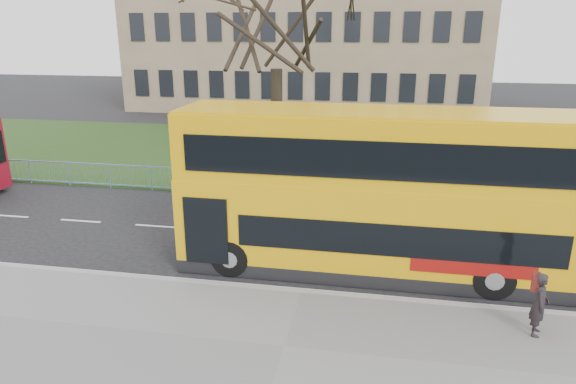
{
  "coord_description": "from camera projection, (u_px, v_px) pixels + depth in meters",
  "views": [
    {
      "loc": [
        1.83,
        -13.79,
        6.86
      ],
      "look_at": [
        -0.83,
        1.0,
        2.07
      ],
      "focal_mm": 32.0,
      "sensor_mm": 36.0,
      "label": 1
    }
  ],
  "objects": [
    {
      "name": "kerb",
      "position": [
        302.0,
        292.0,
        13.85
      ],
      "size": [
        80.0,
        0.2,
        0.14
      ],
      "primitive_type": "cube",
      "color": "gray",
      "rests_on": "ground"
    },
    {
      "name": "civic_building",
      "position": [
        309.0,
        27.0,
        46.87
      ],
      "size": [
        30.0,
        15.0,
        14.0
      ],
      "primitive_type": "cube",
      "color": "#7F6850",
      "rests_on": "ground"
    },
    {
      "name": "bare_tree",
      "position": [
        276.0,
        47.0,
        23.37
      ],
      "size": [
        8.37,
        8.37,
        11.96
      ],
      "primitive_type": null,
      "color": "black",
      "rests_on": "grass_verge"
    },
    {
      "name": "ground",
      "position": [
        309.0,
        269.0,
        15.33
      ],
      "size": [
        120.0,
        120.0,
        0.0
      ],
      "primitive_type": "plane",
      "color": "black",
      "rests_on": "ground"
    },
    {
      "name": "grass_verge",
      "position": [
        345.0,
        156.0,
        28.72
      ],
      "size": [
        80.0,
        15.4,
        0.08
      ],
      "primitive_type": "cube",
      "color": "#223B15",
      "rests_on": "ground"
    },
    {
      "name": "yellow_bus",
      "position": [
        374.0,
        189.0,
        14.63
      ],
      "size": [
        11.18,
        2.74,
        4.68
      ],
      "rotation": [
        0.0,
        0.0,
        -0.01
      ],
      "color": "#E8A809",
      "rests_on": "ground"
    },
    {
      "name": "guard_railing",
      "position": [
        332.0,
        188.0,
        21.35
      ],
      "size": [
        40.0,
        0.12,
        1.1
      ],
      "primitive_type": null,
      "color": "#678FB8",
      "rests_on": "ground"
    },
    {
      "name": "pedestrian",
      "position": [
        540.0,
        304.0,
        11.66
      ],
      "size": [
        0.49,
        0.63,
        1.53
      ],
      "primitive_type": "imported",
      "rotation": [
        0.0,
        0.0,
        1.32
      ],
      "color": "black",
      "rests_on": "pavement"
    }
  ]
}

